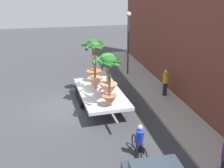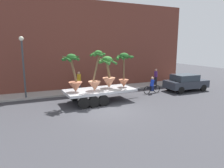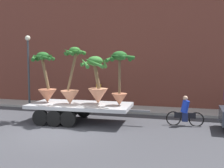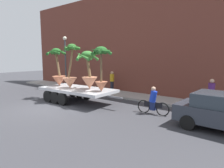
{
  "view_description": "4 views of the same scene",
  "coord_description": "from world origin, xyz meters",
  "px_view_note": "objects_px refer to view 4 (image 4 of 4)",
  "views": [
    {
      "loc": [
        15.44,
        -0.54,
        7.3
      ],
      "look_at": [
        1.3,
        2.63,
        1.8
      ],
      "focal_mm": 44.86,
      "sensor_mm": 36.0,
      "label": 1
    },
    {
      "loc": [
        -5.11,
        -12.17,
        4.28
      ],
      "look_at": [
        1.41,
        2.49,
        1.25
      ],
      "focal_mm": 32.75,
      "sensor_mm": 36.0,
      "label": 2
    },
    {
      "loc": [
        5.54,
        -10.15,
        3.2
      ],
      "look_at": [
        1.76,
        2.94,
        2.0
      ],
      "focal_mm": 40.96,
      "sensor_mm": 36.0,
      "label": 3
    },
    {
      "loc": [
        10.52,
        -6.75,
        3.12
      ],
      "look_at": [
        2.66,
        2.92,
        1.4
      ],
      "focal_mm": 32.09,
      "sensor_mm": 36.0,
      "label": 4
    }
  ],
  "objects_px": {
    "flatbed_trailer": "(75,91)",
    "cyclist": "(153,102)",
    "potted_palm_rear": "(70,72)",
    "pedestrian_far_left": "(112,81)",
    "potted_palm_extra": "(58,70)",
    "pedestrian_near_gate": "(211,93)",
    "potted_palm_middle": "(101,66)",
    "street_lamp": "(65,55)",
    "potted_palm_front": "(89,72)"
  },
  "relations": [
    {
      "from": "potted_palm_middle",
      "to": "cyclist",
      "type": "xyz_separation_m",
      "value": [
        3.21,
        0.63,
        -1.86
      ]
    },
    {
      "from": "flatbed_trailer",
      "to": "cyclist",
      "type": "relative_size",
      "value": 3.45
    },
    {
      "from": "pedestrian_far_left",
      "to": "street_lamp",
      "type": "relative_size",
      "value": 0.35
    },
    {
      "from": "cyclist",
      "to": "pedestrian_far_left",
      "type": "xyz_separation_m",
      "value": [
        -5.79,
        3.6,
        0.37
      ]
    },
    {
      "from": "potted_palm_front",
      "to": "pedestrian_far_left",
      "type": "distance_m",
      "value": 4.37
    },
    {
      "from": "pedestrian_far_left",
      "to": "pedestrian_near_gate",
      "type": "bearing_deg",
      "value": -6.88
    },
    {
      "from": "flatbed_trailer",
      "to": "potted_palm_rear",
      "type": "distance_m",
      "value": 1.37
    },
    {
      "from": "potted_palm_front",
      "to": "potted_palm_extra",
      "type": "xyz_separation_m",
      "value": [
        -2.81,
        -0.35,
        0.06
      ]
    },
    {
      "from": "pedestrian_near_gate",
      "to": "pedestrian_far_left",
      "type": "xyz_separation_m",
      "value": [
        -8.07,
        0.97,
        0.0
      ]
    },
    {
      "from": "potted_palm_extra",
      "to": "potted_palm_rear",
      "type": "bearing_deg",
      "value": -5.88
    },
    {
      "from": "cyclist",
      "to": "street_lamp",
      "type": "bearing_deg",
      "value": 167.11
    },
    {
      "from": "flatbed_trailer",
      "to": "pedestrian_near_gate",
      "type": "relative_size",
      "value": 3.72
    },
    {
      "from": "potted_palm_rear",
      "to": "pedestrian_far_left",
      "type": "relative_size",
      "value": 1.73
    },
    {
      "from": "potted_palm_middle",
      "to": "pedestrian_far_left",
      "type": "height_order",
      "value": "potted_palm_middle"
    },
    {
      "from": "potted_palm_rear",
      "to": "street_lamp",
      "type": "height_order",
      "value": "street_lamp"
    },
    {
      "from": "potted_palm_extra",
      "to": "pedestrian_near_gate",
      "type": "relative_size",
      "value": 1.6
    },
    {
      "from": "flatbed_trailer",
      "to": "potted_palm_rear",
      "type": "relative_size",
      "value": 2.15
    },
    {
      "from": "potted_palm_middle",
      "to": "potted_palm_rear",
      "type": "bearing_deg",
      "value": -172.61
    },
    {
      "from": "cyclist",
      "to": "flatbed_trailer",
      "type": "bearing_deg",
      "value": -172.4
    },
    {
      "from": "potted_palm_front",
      "to": "potted_palm_rear",
      "type": "bearing_deg",
      "value": -157.14
    },
    {
      "from": "flatbed_trailer",
      "to": "cyclist",
      "type": "bearing_deg",
      "value": 7.6
    },
    {
      "from": "potted_palm_rear",
      "to": "cyclist",
      "type": "xyz_separation_m",
      "value": [
        5.71,
        0.96,
        -1.43
      ]
    },
    {
      "from": "potted_palm_rear",
      "to": "pedestrian_near_gate",
      "type": "distance_m",
      "value": 8.82
    },
    {
      "from": "flatbed_trailer",
      "to": "potted_palm_extra",
      "type": "distance_m",
      "value": 2.24
    },
    {
      "from": "flatbed_trailer",
      "to": "potted_palm_middle",
      "type": "distance_m",
      "value": 2.94
    },
    {
      "from": "potted_palm_middle",
      "to": "cyclist",
      "type": "height_order",
      "value": "potted_palm_middle"
    },
    {
      "from": "flatbed_trailer",
      "to": "street_lamp",
      "type": "xyz_separation_m",
      "value": [
        -4.97,
        3.15,
        2.47
      ]
    },
    {
      "from": "potted_palm_extra",
      "to": "pedestrian_near_gate",
      "type": "distance_m",
      "value": 10.23
    },
    {
      "from": "flatbed_trailer",
      "to": "potted_palm_extra",
      "type": "relative_size",
      "value": 2.32
    },
    {
      "from": "flatbed_trailer",
      "to": "pedestrian_far_left",
      "type": "xyz_separation_m",
      "value": [
        -0.23,
        4.34,
        0.28
      ]
    },
    {
      "from": "potted_palm_middle",
      "to": "potted_palm_front",
      "type": "bearing_deg",
      "value": 171.65
    },
    {
      "from": "potted_palm_front",
      "to": "pedestrian_near_gate",
      "type": "height_order",
      "value": "potted_palm_front"
    },
    {
      "from": "potted_palm_extra",
      "to": "pedestrian_near_gate",
      "type": "bearing_deg",
      "value": 19.62
    },
    {
      "from": "pedestrian_far_left",
      "to": "street_lamp",
      "type": "height_order",
      "value": "street_lamp"
    },
    {
      "from": "cyclist",
      "to": "pedestrian_far_left",
      "type": "bearing_deg",
      "value": 148.16
    },
    {
      "from": "cyclist",
      "to": "pedestrian_near_gate",
      "type": "height_order",
      "value": "pedestrian_near_gate"
    },
    {
      "from": "cyclist",
      "to": "street_lamp",
      "type": "xyz_separation_m",
      "value": [
        -10.52,
        2.41,
        2.56
      ]
    },
    {
      "from": "potted_palm_rear",
      "to": "flatbed_trailer",
      "type": "bearing_deg",
      "value": 54.78
    },
    {
      "from": "potted_palm_front",
      "to": "pedestrian_far_left",
      "type": "height_order",
      "value": "potted_palm_front"
    },
    {
      "from": "flatbed_trailer",
      "to": "street_lamp",
      "type": "height_order",
      "value": "street_lamp"
    },
    {
      "from": "potted_palm_rear",
      "to": "street_lamp",
      "type": "xyz_separation_m",
      "value": [
        -4.81,
        3.37,
        1.13
      ]
    },
    {
      "from": "flatbed_trailer",
      "to": "potted_palm_middle",
      "type": "height_order",
      "value": "potted_palm_middle"
    },
    {
      "from": "street_lamp",
      "to": "potted_palm_extra",
      "type": "bearing_deg",
      "value": -44.84
    },
    {
      "from": "flatbed_trailer",
      "to": "pedestrian_far_left",
      "type": "relative_size",
      "value": 3.72
    },
    {
      "from": "potted_palm_rear",
      "to": "potted_palm_extra",
      "type": "distance_m",
      "value": 1.6
    },
    {
      "from": "potted_palm_rear",
      "to": "cyclist",
      "type": "height_order",
      "value": "potted_palm_rear"
    },
    {
      "from": "potted_palm_front",
      "to": "cyclist",
      "type": "bearing_deg",
      "value": 5.67
    },
    {
      "from": "potted_palm_front",
      "to": "street_lamp",
      "type": "height_order",
      "value": "street_lamp"
    },
    {
      "from": "flatbed_trailer",
      "to": "street_lamp",
      "type": "bearing_deg",
      "value": 147.62
    },
    {
      "from": "pedestrian_far_left",
      "to": "potted_palm_rear",
      "type": "bearing_deg",
      "value": -88.99
    }
  ]
}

